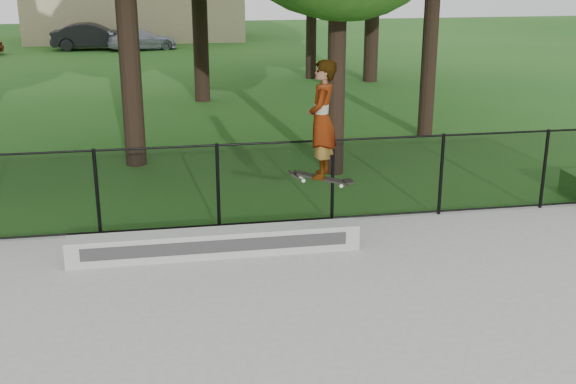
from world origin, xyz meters
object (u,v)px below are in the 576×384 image
Objects in this scene: car_c at (142,40)px; skater_airborne at (322,121)px; car_b at (93,36)px; grind_ledge at (216,243)px.

car_c is 1.62× the size of skater_airborne.
skater_airborne is at bearing 173.82° from car_c.
car_b is 29.02m from skater_airborne.
grind_ledge is 1.23× the size of car_b.
grind_ledge is at bearing 170.44° from car_c.
car_b is 1.14× the size of car_c.
car_c reaches higher than grind_ledge.
car_b is at bearing 66.37° from car_c.
grind_ledge is at bearing -169.80° from car_b.
car_b reaches higher than grind_ledge.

